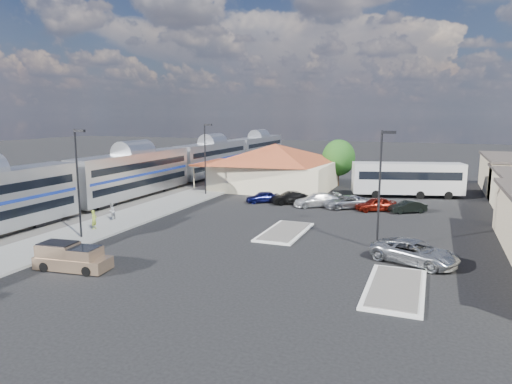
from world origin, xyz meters
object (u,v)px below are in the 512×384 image
(suv, at_px, (415,252))
(coach_bus, at_px, (407,177))
(pickup_truck, at_px, (73,258))
(station_depot, at_px, (275,166))

(suv, bearing_deg, coach_bus, 25.76)
(pickup_truck, height_order, coach_bus, coach_bus)
(station_depot, xyz_separation_m, pickup_truck, (-1.54, -36.16, -2.32))
(station_depot, xyz_separation_m, suv, (19.37, -26.64, -2.32))
(station_depot, bearing_deg, coach_bus, 0.18)
(station_depot, height_order, coach_bus, station_depot)
(pickup_truck, bearing_deg, station_depot, -8.96)
(suv, xyz_separation_m, coach_bus, (-2.06, 26.70, 1.62))
(pickup_truck, bearing_deg, coach_bus, -34.01)
(pickup_truck, distance_m, coach_bus, 40.86)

